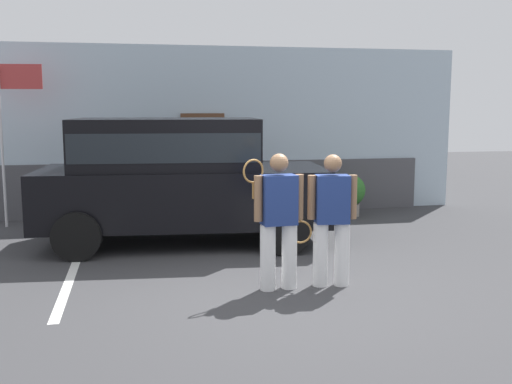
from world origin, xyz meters
name	(u,v)px	position (x,y,z in m)	size (l,w,h in m)	color
ground_plane	(280,289)	(0.00, 0.00, 0.00)	(40.00, 40.00, 0.00)	#38383A
parking_stripe_0	(74,268)	(-2.60, 1.50, 0.00)	(0.12, 4.40, 0.01)	silver
house_frontage	(217,136)	(0.00, 5.57, 1.63)	(10.48, 0.40, 3.47)	silver
parked_suv	(177,174)	(-1.06, 2.79, 1.15)	(4.75, 2.49, 2.05)	black
tennis_player_man	(278,219)	(-0.02, 0.03, 0.88)	(0.76, 0.29, 1.68)	white
tennis_player_woman	(331,219)	(0.66, 0.04, 0.86)	(0.87, 0.31, 1.66)	white
potted_plant_by_porch	(349,193)	(2.59, 4.58, 0.48)	(0.65, 0.65, 0.86)	gray
flag_pole	(11,113)	(-3.93, 4.78, 2.12)	(0.80, 0.10, 3.06)	silver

